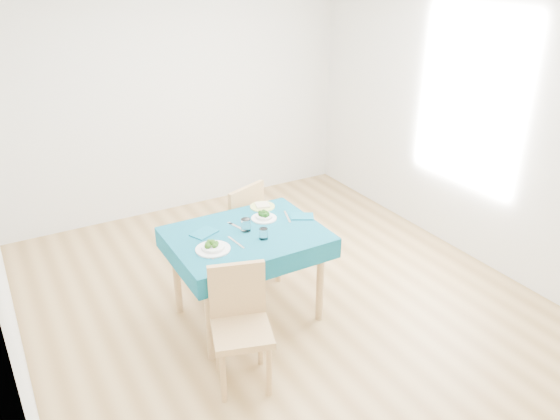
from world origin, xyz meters
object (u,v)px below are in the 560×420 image
bowl_near (213,245)px  side_plate (262,206)px  chair_far (232,214)px  bowl_far (264,215)px  chair_near (242,325)px  table (247,275)px

bowl_near → side_plate: size_ratio=1.21×
bowl_near → side_plate: 0.81m
chair_far → side_plate: chair_far is taller
bowl_far → side_plate: bowl_far is taller
bowl_far → side_plate: size_ratio=0.98×
bowl_near → chair_near: bearing=-95.9°
bowl_near → side_plate: (0.66, 0.47, -0.03)m
table → bowl_near: bearing=-160.7°
bowl_far → chair_near: bearing=-126.9°
chair_far → bowl_far: size_ratio=5.16×
chair_far → bowl_far: bearing=68.3°
chair_near → chair_far: 1.60m
chair_near → bowl_near: (0.06, 0.56, 0.32)m
table → bowl_far: size_ratio=5.60×
bowl_near → chair_far: bearing=57.9°
bowl_far → side_plate: bearing=65.0°
table → bowl_far: 0.49m
chair_far → bowl_near: (-0.57, -0.91, 0.27)m
chair_far → bowl_far: chair_far is taller
chair_far → side_plate: bearing=80.2°
chair_near → side_plate: (0.71, 1.03, 0.28)m
chair_far → bowl_near: 1.11m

